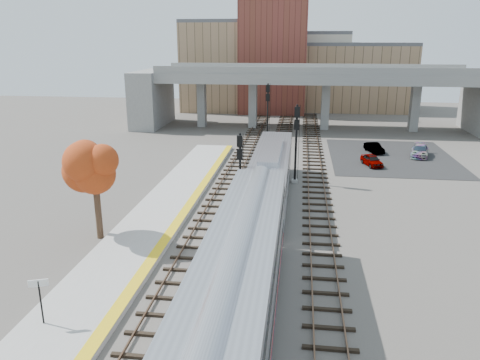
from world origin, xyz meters
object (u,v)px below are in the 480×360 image
(tree, at_px, (94,167))
(car_b, at_px, (374,148))
(signal_mast_near, at_px, (240,177))
(signal_mast_far, at_px, (268,111))
(locomotive, at_px, (271,172))
(coach, at_px, (234,314))
(car_a, at_px, (372,160))
(car_c, at_px, (420,151))
(signal_mast_mid, at_px, (296,144))

(tree, bearing_deg, car_b, 51.70)
(signal_mast_near, bearing_deg, signal_mast_far, 90.00)
(locomotive, height_order, coach, coach)
(locomotive, distance_m, signal_mast_far, 24.76)
(car_a, relative_size, car_b, 1.00)
(locomotive, bearing_deg, signal_mast_far, 94.87)
(tree, bearing_deg, signal_mast_near, 32.13)
(locomotive, xyz_separation_m, car_c, (16.28, 16.87, -1.58))
(tree, relative_size, car_c, 1.50)
(signal_mast_near, height_order, car_a, signal_mast_near)
(coach, bearing_deg, signal_mast_mid, 85.80)
(car_a, bearing_deg, tree, -150.46)
(signal_mast_far, distance_m, car_a, 17.98)
(signal_mast_mid, relative_size, car_a, 2.09)
(coach, distance_m, car_b, 42.36)
(locomotive, height_order, car_b, locomotive)
(signal_mast_near, bearing_deg, car_b, 59.46)
(signal_mast_mid, distance_m, signal_mast_far, 20.44)
(signal_mast_mid, height_order, car_c, signal_mast_mid)
(car_c, bearing_deg, signal_mast_mid, -124.24)
(car_c, bearing_deg, coach, -97.30)
(signal_mast_near, relative_size, tree, 0.94)
(tree, distance_m, car_c, 38.72)
(signal_mast_mid, bearing_deg, car_a, 41.65)
(car_b, bearing_deg, tree, -144.86)
(car_a, height_order, car_b, car_a)
(car_b, bearing_deg, signal_mast_mid, -140.95)
(locomotive, xyz_separation_m, car_a, (10.15, 11.86, -1.63))
(car_b, relative_size, car_c, 0.78)
(signal_mast_near, height_order, tree, tree)
(locomotive, distance_m, tree, 15.31)
(signal_mast_mid, xyz_separation_m, signal_mast_far, (-4.10, 20.02, 0.07))
(signal_mast_mid, xyz_separation_m, car_c, (14.28, 12.26, -3.05))
(coach, bearing_deg, signal_mast_far, 92.55)
(coach, xyz_separation_m, car_c, (16.28, 39.47, -2.10))
(locomotive, relative_size, signal_mast_near, 2.95)
(locomotive, xyz_separation_m, tree, (-11.10, -10.17, 2.80))
(coach, bearing_deg, tree, 131.73)
(signal_mast_far, bearing_deg, coach, -87.45)
(coach, xyz_separation_m, signal_mast_mid, (2.00, 27.21, 0.96))
(coach, distance_m, tree, 16.82)
(locomotive, distance_m, car_c, 23.50)
(signal_mast_near, distance_m, tree, 10.81)
(car_a, distance_m, car_b, 6.41)
(locomotive, height_order, signal_mast_far, signal_mast_far)
(coach, height_order, signal_mast_far, signal_mast_far)
(signal_mast_mid, xyz_separation_m, car_b, (9.29, 13.56, -3.13))
(signal_mast_far, relative_size, tree, 1.10)
(car_a, distance_m, car_c, 7.92)
(signal_mast_near, height_order, car_b, signal_mast_near)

